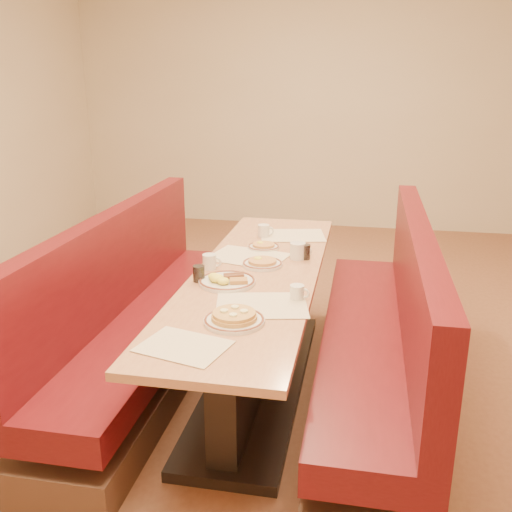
% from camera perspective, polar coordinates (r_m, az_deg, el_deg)
% --- Properties ---
extents(ground, '(8.00, 8.00, 0.00)m').
position_cam_1_polar(ground, '(3.60, 0.06, -12.90)').
color(ground, '#9E6647').
rests_on(ground, ground).
extents(room_envelope, '(6.04, 8.04, 2.82)m').
position_cam_1_polar(room_envelope, '(3.09, 0.07, 19.54)').
color(room_envelope, beige).
rests_on(room_envelope, ground).
extents(diner_table, '(0.70, 2.50, 0.75)m').
position_cam_1_polar(diner_table, '(3.42, 0.06, -7.51)').
color(diner_table, black).
rests_on(diner_table, ground).
extents(booth_left, '(0.55, 2.50, 1.05)m').
position_cam_1_polar(booth_left, '(3.63, -11.46, -6.60)').
color(booth_left, '#4C3326').
rests_on(booth_left, ground).
extents(booth_right, '(0.55, 2.50, 1.05)m').
position_cam_1_polar(booth_right, '(3.38, 12.48, -8.54)').
color(booth_right, '#4C3326').
rests_on(booth_right, ground).
extents(placemat_near_left, '(0.41, 0.35, 0.00)m').
position_cam_1_polar(placemat_near_left, '(2.42, -7.25, -8.93)').
color(placemat_near_left, beige).
rests_on(placemat_near_left, diner_table).
extents(placemat_near_right, '(0.50, 0.42, 0.00)m').
position_cam_1_polar(placemat_near_right, '(2.80, 0.57, -4.93)').
color(placemat_near_right, beige).
rests_on(placemat_near_right, diner_table).
extents(placemat_far_left, '(0.52, 0.44, 0.00)m').
position_cam_1_polar(placemat_far_left, '(3.53, -0.79, -0.06)').
color(placemat_far_left, beige).
rests_on(placemat_far_left, diner_table).
extents(placemat_far_right, '(0.50, 0.41, 0.00)m').
position_cam_1_polar(placemat_far_right, '(4.01, 3.68, 2.08)').
color(placemat_far_right, beige).
rests_on(placemat_far_right, diner_table).
extents(pancake_plate, '(0.28, 0.28, 0.06)m').
position_cam_1_polar(pancake_plate, '(2.62, -2.20, -6.25)').
color(pancake_plate, silver).
rests_on(pancake_plate, diner_table).
extents(eggs_plate, '(0.31, 0.31, 0.06)m').
position_cam_1_polar(eggs_plate, '(3.09, -2.98, -2.48)').
color(eggs_plate, silver).
rests_on(eggs_plate, diner_table).
extents(extra_plate_mid, '(0.24, 0.24, 0.05)m').
position_cam_1_polar(extra_plate_mid, '(3.37, 0.63, -0.70)').
color(extra_plate_mid, silver).
rests_on(extra_plate_mid, diner_table).
extents(extra_plate_far, '(0.21, 0.21, 0.04)m').
position_cam_1_polar(extra_plate_far, '(3.71, 0.75, 0.99)').
color(extra_plate_far, silver).
rests_on(extra_plate_far, diner_table).
extents(coffee_mug_a, '(0.10, 0.07, 0.08)m').
position_cam_1_polar(coffee_mug_a, '(2.87, 4.18, -3.64)').
color(coffee_mug_a, silver).
rests_on(coffee_mug_a, diner_table).
extents(coffee_mug_b, '(0.11, 0.08, 0.09)m').
position_cam_1_polar(coffee_mug_b, '(3.33, -4.62, -0.53)').
color(coffee_mug_b, silver).
rests_on(coffee_mug_b, diner_table).
extents(coffee_mug_c, '(0.13, 0.09, 0.10)m').
position_cam_1_polar(coffee_mug_c, '(3.50, 4.26, 0.54)').
color(coffee_mug_c, silver).
rests_on(coffee_mug_c, diner_table).
extents(coffee_mug_d, '(0.11, 0.08, 0.09)m').
position_cam_1_polar(coffee_mug_d, '(3.96, 0.81, 2.55)').
color(coffee_mug_d, silver).
rests_on(coffee_mug_d, diner_table).
extents(soda_tumbler_near, '(0.06, 0.06, 0.09)m').
position_cam_1_polar(soda_tumbler_near, '(3.13, -5.74, -1.77)').
color(soda_tumbler_near, black).
rests_on(soda_tumbler_near, diner_table).
extents(soda_tumbler_mid, '(0.07, 0.07, 0.09)m').
position_cam_1_polar(soda_tumbler_mid, '(3.50, 4.92, 0.43)').
color(soda_tumbler_mid, black).
rests_on(soda_tumbler_mid, diner_table).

